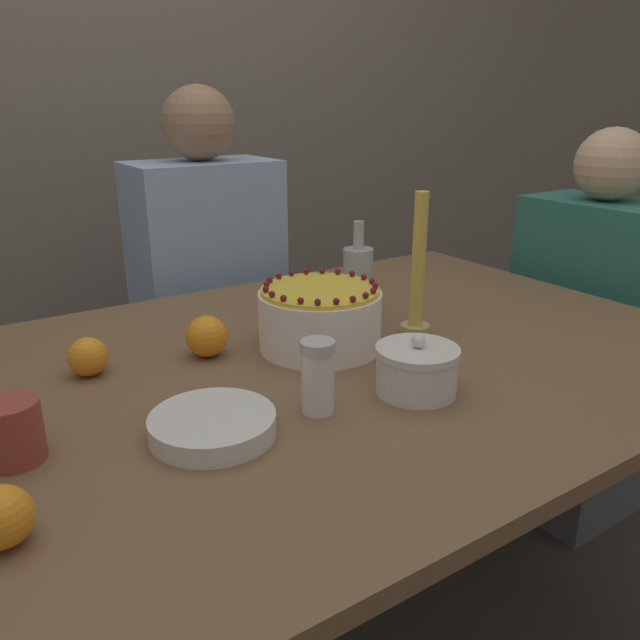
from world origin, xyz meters
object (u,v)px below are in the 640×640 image
bottle (358,281)px  person_man_blue_shirt (212,337)px  candle (416,277)px  sugar_bowl (417,369)px  sugar_shaker (318,376)px  cake (320,318)px  person_woman_floral (582,358)px

bottle → person_man_blue_shirt: (-0.11, 0.57, -0.29)m
candle → bottle: bearing=103.3°
sugar_bowl → candle: size_ratio=0.47×
sugar_shaker → candle: size_ratio=0.40×
cake → sugar_shaker: cake is taller
person_man_blue_shirt → person_woman_floral: person_man_blue_shirt is taller
cake → bottle: (0.17, 0.11, 0.02)m
candle → person_man_blue_shirt: bearing=101.3°
sugar_bowl → person_woman_floral: (0.93, 0.29, -0.30)m
cake → person_man_blue_shirt: (0.06, 0.68, -0.27)m
sugar_bowl → candle: 0.29m
cake → sugar_shaker: bearing=-124.4°
sugar_bowl → bottle: size_ratio=0.64×
candle → bottle: (-0.04, 0.15, -0.04)m
sugar_shaker → candle: 0.41m
cake → person_man_blue_shirt: person_man_blue_shirt is taller
cake → bottle: size_ratio=1.11×
candle → person_man_blue_shirt: 0.80m
candle → bottle: candle is taller
candle → person_man_blue_shirt: (-0.14, 0.72, -0.33)m
sugar_shaker → person_woman_floral: bearing=13.0°
sugar_bowl → person_woman_floral: size_ratio=0.12×
sugar_bowl → bottle: bearing=67.4°
bottle → cake: bearing=-147.7°
candle → person_woman_floral: person_woman_floral is taller
cake → person_woman_floral: 1.01m
sugar_shaker → person_woman_floral: 1.18m
cake → candle: candle is taller
cake → person_woman_floral: size_ratio=0.21×
sugar_bowl → candle: candle is taller
candle → bottle: 0.16m
bottle → candle: bearing=-76.7°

